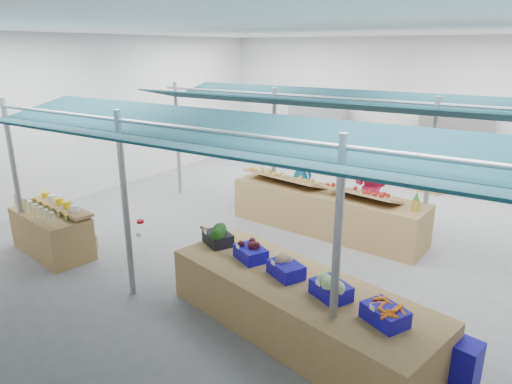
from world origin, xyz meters
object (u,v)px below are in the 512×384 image
(fruit_counter, at_px, (325,211))
(vendor_left, at_px, (300,174))
(bottle_shelf, at_px, (53,231))
(crate_stack, at_px, (456,362))
(veg_counter, at_px, (297,306))
(vendor_right, at_px, (371,186))

(fruit_counter, xyz_separation_m, vendor_left, (-1.20, 1.10, 0.40))
(bottle_shelf, xyz_separation_m, fruit_counter, (4.00, 3.87, 0.01))
(fruit_counter, xyz_separation_m, crate_stack, (3.31, -3.56, -0.16))
(fruit_counter, distance_m, vendor_left, 1.68)
(bottle_shelf, bearing_deg, vendor_left, 69.90)
(veg_counter, relative_size, crate_stack, 6.64)
(crate_stack, height_order, vendor_right, vendor_right)
(veg_counter, relative_size, fruit_counter, 0.94)
(veg_counter, height_order, crate_stack, veg_counter)
(veg_counter, xyz_separation_m, vendor_right, (-0.63, 4.72, 0.47))
(veg_counter, distance_m, vendor_right, 4.79)
(fruit_counter, relative_size, crate_stack, 7.07)
(veg_counter, bearing_deg, bottle_shelf, -163.83)
(fruit_counter, relative_size, vendor_right, 2.50)
(veg_counter, bearing_deg, crate_stack, 15.35)
(crate_stack, bearing_deg, vendor_left, 134.10)
(bottle_shelf, xyz_separation_m, crate_stack, (7.31, 0.31, -0.14))
(vendor_right, bearing_deg, fruit_counter, 65.99)
(bottle_shelf, bearing_deg, crate_stack, 11.77)
(bottle_shelf, height_order, vendor_left, vendor_left)
(crate_stack, bearing_deg, vendor_right, 120.23)
(bottle_shelf, height_order, veg_counter, bottle_shelf)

